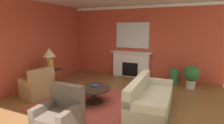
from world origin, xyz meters
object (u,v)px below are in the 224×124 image
at_px(coffee_table, 93,91).
at_px(table_lamp, 49,55).
at_px(mantel_mirror, 132,35).
at_px(vase_tall_corner, 174,76).
at_px(side_table, 51,77).
at_px(potted_plant, 191,75).
at_px(vase_on_side_table, 51,65).
at_px(sofa, 149,100).
at_px(fireplace, 131,65).
at_px(armchair_facing_fireplace, 60,118).
at_px(armchair_near_window, 38,87).

distance_m(coffee_table, table_lamp, 2.25).
xyz_separation_m(mantel_mirror, vase_tall_corner, (1.86, -0.42, -1.53)).
relative_size(side_table, potted_plant, 0.84).
xyz_separation_m(side_table, vase_on_side_table, (0.15, -0.12, 0.50)).
relative_size(side_table, vase_on_side_table, 1.73).
bearing_deg(potted_plant, vase_tall_corner, 152.14).
relative_size(sofa, coffee_table, 2.12).
distance_m(fireplace, vase_on_side_table, 3.42).
bearing_deg(coffee_table, vase_on_side_table, 169.65).
height_order(armchair_facing_fireplace, side_table, armchair_facing_fireplace).
bearing_deg(armchair_facing_fireplace, armchair_near_window, 147.45).
distance_m(armchair_near_window, table_lamp, 1.24).
bearing_deg(vase_on_side_table, side_table, 141.34).
bearing_deg(potted_plant, coffee_table, -135.94).
relative_size(fireplace, vase_on_side_table, 4.46).
bearing_deg(vase_on_side_table, coffee_table, -10.35).
xyz_separation_m(armchair_facing_fireplace, coffee_table, (-0.11, 1.57, 0.03)).
bearing_deg(vase_on_side_table, table_lamp, 141.34).
bearing_deg(armchair_near_window, mantel_mirror, 61.66).
xyz_separation_m(sofa, table_lamp, (-3.62, 0.35, 0.93)).
bearing_deg(armchair_facing_fireplace, mantel_mirror, 89.90).
xyz_separation_m(armchair_facing_fireplace, potted_plant, (2.47, 4.06, 0.19)).
distance_m(mantel_mirror, side_table, 3.77).
xyz_separation_m(mantel_mirror, vase_on_side_table, (-1.98, -2.89, -0.92)).
distance_m(armchair_near_window, vase_on_side_table, 0.91).
relative_size(armchair_near_window, armchair_facing_fireplace, 1.02).
relative_size(sofa, potted_plant, 2.55).
relative_size(fireplace, table_lamp, 2.40).
bearing_deg(armchair_facing_fireplace, fireplace, 89.90).
xyz_separation_m(mantel_mirror, potted_plant, (2.46, -0.74, -1.33)).
bearing_deg(armchair_near_window, potted_plant, 32.87).
relative_size(sofa, armchair_near_window, 2.19).
xyz_separation_m(coffee_table, side_table, (-2.01, 0.46, 0.06)).
bearing_deg(vase_on_side_table, armchair_facing_fireplace, -44.07).
relative_size(vase_tall_corner, potted_plant, 0.70).
xyz_separation_m(side_table, vase_tall_corner, (3.99, 2.35, -0.11)).
bearing_deg(coffee_table, sofa, 3.89).
distance_m(vase_tall_corner, vase_on_side_table, 4.61).
xyz_separation_m(vase_on_side_table, potted_plant, (4.44, 2.15, -0.41)).
height_order(mantel_mirror, table_lamp, mantel_mirror).
relative_size(armchair_near_window, potted_plant, 1.16).
height_order(armchair_near_window, table_lamp, table_lamp).
bearing_deg(side_table, potted_plant, 23.88).
bearing_deg(vase_tall_corner, potted_plant, -27.86).
bearing_deg(side_table, vase_on_side_table, -38.66).
xyz_separation_m(armchair_near_window, coffee_table, (1.81, 0.34, 0.03)).
bearing_deg(sofa, vase_tall_corner, 82.20).
bearing_deg(potted_plant, sofa, -112.14).
bearing_deg(mantel_mirror, coffee_table, -92.04).
height_order(fireplace, coffee_table, fireplace).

